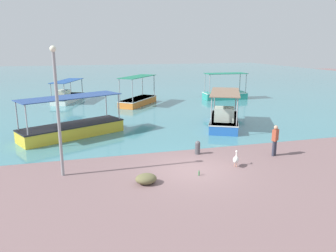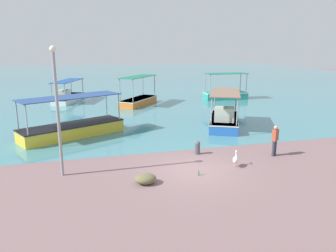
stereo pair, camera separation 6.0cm
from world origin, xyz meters
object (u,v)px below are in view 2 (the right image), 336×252
(lamp_post, at_px, (57,105))
(glass_bottle, at_px, (199,173))
(fishing_boat_far_right, at_px, (73,128))
(net_pile, at_px, (146,179))
(fishing_boat_center, at_px, (68,97))
(fisherman_standing, at_px, (275,140))
(mooring_bollard, at_px, (197,147))
(fishing_boat_far_left, at_px, (224,119))
(fishing_boat_near_left, at_px, (225,94))
(fishing_boat_near_right, at_px, (138,100))
(pelican, at_px, (236,159))

(lamp_post, bearing_deg, glass_bottle, -15.35)
(fishing_boat_far_right, xyz_separation_m, net_pile, (3.14, -8.76, -0.35))
(fishing_boat_center, xyz_separation_m, fisherman_standing, (11.27, -21.49, 0.36))
(mooring_bollard, bearing_deg, fisherman_standing, -18.85)
(fishing_boat_far_left, height_order, fishing_boat_near_left, fishing_boat_near_left)
(fishing_boat_center, bearing_deg, fishing_boat_far_left, -52.54)
(fisherman_standing, bearing_deg, fishing_boat_far_left, 89.19)
(fishing_boat_far_right, relative_size, fisherman_standing, 4.11)
(lamp_post, height_order, glass_bottle, lamp_post)
(fishing_boat_far_left, xyz_separation_m, fishing_boat_near_right, (-4.42, 10.97, -0.08))
(fishing_boat_far_left, relative_size, fishing_boat_near_right, 1.10)
(fishing_boat_center, bearing_deg, lamp_post, -89.32)
(fishing_boat_center, xyz_separation_m, fishing_boat_near_right, (6.95, -3.86, -0.01))
(pelican, xyz_separation_m, mooring_bollard, (-1.15, 2.33, 0.03))
(fishing_boat_near_right, distance_m, pelican, 18.67)
(mooring_bollard, xyz_separation_m, fisherman_standing, (3.94, -1.34, 0.50))
(mooring_bollard, height_order, glass_bottle, mooring_bollard)
(fisherman_standing, bearing_deg, lamp_post, 179.55)
(fishing_boat_near_right, distance_m, lamp_post, 18.97)
(fishing_boat_far_left, height_order, fishing_boat_center, fishing_boat_far_left)
(fishing_boat_far_right, distance_m, fisherman_standing, 12.69)
(pelican, bearing_deg, mooring_bollard, 116.21)
(fishing_boat_far_right, bearing_deg, lamp_post, -93.23)
(fishing_boat_far_right, xyz_separation_m, fisherman_standing, (10.63, -6.93, 0.33))
(fishing_boat_near_left, distance_m, fishing_boat_near_right, 10.16)
(mooring_bollard, bearing_deg, pelican, -63.79)
(fishing_boat_near_left, height_order, glass_bottle, fishing_boat_near_left)
(fishing_boat_near_right, xyz_separation_m, pelican, (1.54, -18.61, -0.16))
(fishing_boat_near_left, relative_size, fishing_boat_near_right, 0.93)
(fishing_boat_far_left, distance_m, mooring_bollard, 6.67)
(glass_bottle, bearing_deg, fishing_boat_near_right, 88.14)
(fishing_boat_far_left, relative_size, lamp_post, 0.98)
(mooring_bollard, distance_m, fisherman_standing, 4.19)
(pelican, relative_size, fisherman_standing, 0.47)
(fisherman_standing, relative_size, glass_bottle, 6.26)
(pelican, distance_m, glass_bottle, 2.26)
(fishing_boat_far_right, bearing_deg, fishing_boat_near_left, 35.75)
(fishing_boat_center, height_order, fisherman_standing, fishing_boat_center)
(fishing_boat_near_right, bearing_deg, glass_bottle, -91.86)
(fishing_boat_far_left, distance_m, fisherman_standing, 6.66)
(fishing_boat_center, relative_size, glass_bottle, 22.11)
(pelican, xyz_separation_m, fisherman_standing, (2.79, 0.99, 0.53))
(pelican, bearing_deg, fishing_boat_near_left, 66.53)
(fishing_boat_near_left, height_order, mooring_bollard, fishing_boat_near_left)
(fishing_boat_near_right, distance_m, mooring_bollard, 16.29)
(glass_bottle, bearing_deg, fishing_boat_far_left, 58.50)
(fishing_boat_center, distance_m, glass_bottle, 23.92)
(fishing_boat_near_left, bearing_deg, fishing_boat_far_right, -144.25)
(mooring_bollard, relative_size, fisherman_standing, 0.45)
(fisherman_standing, bearing_deg, fishing_boat_near_left, 72.87)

